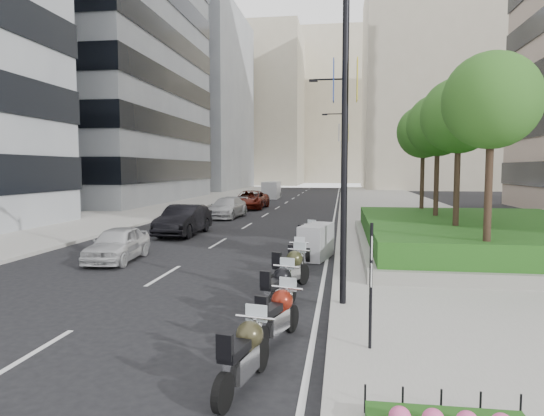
% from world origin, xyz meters
% --- Properties ---
extents(ground, '(160.00, 160.00, 0.00)m').
position_xyz_m(ground, '(0.00, 0.00, 0.00)').
color(ground, black).
rests_on(ground, ground).
extents(sidewalk_right, '(10.00, 100.00, 0.15)m').
position_xyz_m(sidewalk_right, '(9.00, 30.00, 0.07)').
color(sidewalk_right, '#9E9B93').
rests_on(sidewalk_right, ground).
extents(sidewalk_left, '(8.00, 100.00, 0.15)m').
position_xyz_m(sidewalk_left, '(-12.00, 30.00, 0.07)').
color(sidewalk_left, '#9E9B93').
rests_on(sidewalk_left, ground).
extents(lane_edge, '(0.12, 100.00, 0.01)m').
position_xyz_m(lane_edge, '(3.70, 30.00, 0.01)').
color(lane_edge, silver).
rests_on(lane_edge, ground).
extents(lane_centre, '(0.12, 100.00, 0.01)m').
position_xyz_m(lane_centre, '(-1.50, 30.00, 0.01)').
color(lane_centre, silver).
rests_on(lane_centre, ground).
extents(building_grey_mid, '(22.00, 26.00, 40.00)m').
position_xyz_m(building_grey_mid, '(-24.00, 38.00, 20.00)').
color(building_grey_mid, gray).
rests_on(building_grey_mid, ground).
extents(building_grey_far, '(22.00, 26.00, 30.00)m').
position_xyz_m(building_grey_far, '(-24.00, 70.00, 15.00)').
color(building_grey_far, gray).
rests_on(building_grey_far, ground).
extents(building_cream_right, '(28.00, 24.00, 36.00)m').
position_xyz_m(building_cream_right, '(22.00, 80.00, 18.00)').
color(building_cream_right, '#B7AD93').
rests_on(building_cream_right, ground).
extents(building_cream_left, '(26.00, 24.00, 34.00)m').
position_xyz_m(building_cream_left, '(-18.00, 100.00, 17.00)').
color(building_cream_left, '#B7AD93').
rests_on(building_cream_left, ground).
extents(building_cream_centre, '(30.00, 24.00, 38.00)m').
position_xyz_m(building_cream_centre, '(2.00, 120.00, 19.00)').
color(building_cream_centre, '#B7AD93').
rests_on(building_cream_centre, ground).
extents(planter, '(10.00, 14.00, 0.40)m').
position_xyz_m(planter, '(10.00, 10.00, 0.35)').
color(planter, gray).
rests_on(planter, sidewalk_right).
extents(hedge, '(9.40, 13.40, 0.80)m').
position_xyz_m(hedge, '(10.00, 10.00, 0.95)').
color(hedge, '#184413').
rests_on(hedge, planter).
extents(tree_0, '(2.80, 2.80, 6.30)m').
position_xyz_m(tree_0, '(8.50, 4.00, 5.42)').
color(tree_0, '#332319').
rests_on(tree_0, planter).
extents(tree_1, '(2.80, 2.80, 6.30)m').
position_xyz_m(tree_1, '(8.50, 8.00, 5.42)').
color(tree_1, '#332319').
rests_on(tree_1, planter).
extents(tree_2, '(2.80, 2.80, 6.30)m').
position_xyz_m(tree_2, '(8.50, 12.00, 5.42)').
color(tree_2, '#332319').
rests_on(tree_2, planter).
extents(tree_3, '(2.80, 2.80, 6.30)m').
position_xyz_m(tree_3, '(8.50, 16.00, 5.42)').
color(tree_3, '#332319').
rests_on(tree_3, planter).
extents(lamp_post_0, '(2.34, 0.45, 9.00)m').
position_xyz_m(lamp_post_0, '(4.14, 1.00, 5.07)').
color(lamp_post_0, black).
rests_on(lamp_post_0, ground).
extents(lamp_post_1, '(2.34, 0.45, 9.00)m').
position_xyz_m(lamp_post_1, '(4.14, 18.00, 5.07)').
color(lamp_post_1, black).
rests_on(lamp_post_1, ground).
extents(lamp_post_2, '(2.34, 0.45, 9.00)m').
position_xyz_m(lamp_post_2, '(4.14, 36.00, 5.07)').
color(lamp_post_2, black).
rests_on(lamp_post_2, ground).
extents(parking_sign, '(0.06, 0.32, 2.50)m').
position_xyz_m(parking_sign, '(4.80, -2.00, 1.46)').
color(parking_sign, black).
rests_on(parking_sign, ground).
extents(motorcycle_0, '(0.71, 2.07, 1.04)m').
position_xyz_m(motorcycle_0, '(2.76, -3.67, 0.56)').
color(motorcycle_0, black).
rests_on(motorcycle_0, ground).
extents(motorcycle_1, '(0.85, 2.03, 1.04)m').
position_xyz_m(motorcycle_1, '(3.00, -1.56, 0.55)').
color(motorcycle_1, black).
rests_on(motorcycle_1, ground).
extents(motorcycle_2, '(0.86, 2.08, 1.06)m').
position_xyz_m(motorcycle_2, '(2.75, 0.51, 0.57)').
color(motorcycle_2, black).
rests_on(motorcycle_2, ground).
extents(motorcycle_3, '(1.07, 2.10, 1.11)m').
position_xyz_m(motorcycle_3, '(2.80, 2.73, 0.60)').
color(motorcycle_3, black).
rests_on(motorcycle_3, ground).
extents(motorcycle_4, '(0.67, 2.02, 1.01)m').
position_xyz_m(motorcycle_4, '(2.78, 4.80, 0.54)').
color(motorcycle_4, black).
rests_on(motorcycle_4, ground).
extents(motorcycle_5, '(1.35, 2.35, 1.34)m').
position_xyz_m(motorcycle_5, '(3.28, 7.66, 0.67)').
color(motorcycle_5, black).
rests_on(motorcycle_5, ground).
extents(motorcycle_6, '(0.88, 2.06, 1.06)m').
position_xyz_m(motorcycle_6, '(2.77, 9.85, 0.56)').
color(motorcycle_6, black).
rests_on(motorcycle_6, ground).
extents(car_a, '(1.81, 3.93, 1.31)m').
position_xyz_m(car_a, '(-4.13, 6.15, 0.65)').
color(car_a, silver).
rests_on(car_a, ground).
extents(car_b, '(1.83, 4.85, 1.58)m').
position_xyz_m(car_b, '(-4.02, 13.49, 0.79)').
color(car_b, black).
rests_on(car_b, ground).
extents(car_c, '(2.43, 5.10, 1.43)m').
position_xyz_m(car_c, '(-3.88, 22.61, 0.72)').
color(car_c, silver).
rests_on(car_c, ground).
extents(car_d, '(2.71, 5.76, 1.59)m').
position_xyz_m(car_d, '(-3.72, 30.63, 0.80)').
color(car_d, '#59140A').
rests_on(car_d, ground).
extents(delivery_van, '(1.88, 4.74, 1.98)m').
position_xyz_m(delivery_van, '(-4.11, 45.82, 0.92)').
color(delivery_van, silver).
rests_on(delivery_van, ground).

